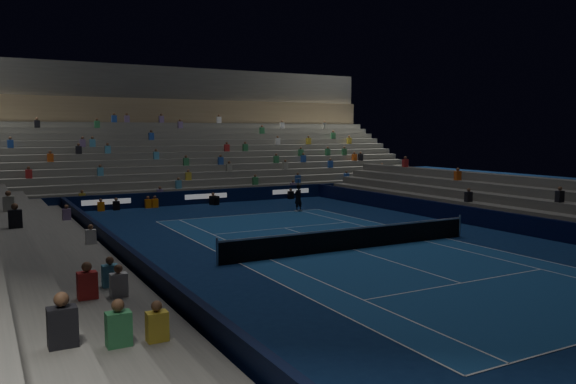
% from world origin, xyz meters
% --- Properties ---
extents(ground, '(90.00, 90.00, 0.00)m').
position_xyz_m(ground, '(0.00, 0.00, 0.00)').
color(ground, '#0D224E').
rests_on(ground, ground).
extents(court_surface, '(10.97, 23.77, 0.01)m').
position_xyz_m(court_surface, '(0.00, 0.00, 0.01)').
color(court_surface, navy).
rests_on(court_surface, ground).
extents(sponsor_barrier_far, '(44.00, 0.25, 1.00)m').
position_xyz_m(sponsor_barrier_far, '(0.00, 18.50, 0.50)').
color(sponsor_barrier_far, black).
rests_on(sponsor_barrier_far, ground).
extents(sponsor_barrier_east, '(0.25, 37.00, 1.00)m').
position_xyz_m(sponsor_barrier_east, '(9.70, 0.00, 0.50)').
color(sponsor_barrier_east, black).
rests_on(sponsor_barrier_east, ground).
extents(sponsor_barrier_west, '(0.25, 37.00, 1.00)m').
position_xyz_m(sponsor_barrier_west, '(-9.70, 0.00, 0.50)').
color(sponsor_barrier_west, black).
rests_on(sponsor_barrier_west, ground).
extents(grandstand_main, '(44.00, 15.20, 11.20)m').
position_xyz_m(grandstand_main, '(0.00, 27.90, 3.38)').
color(grandstand_main, slate).
rests_on(grandstand_main, ground).
extents(grandstand_east, '(5.00, 37.00, 2.50)m').
position_xyz_m(grandstand_east, '(13.17, 0.00, 0.92)').
color(grandstand_east, '#60605C').
rests_on(grandstand_east, ground).
extents(grandstand_west, '(5.00, 37.00, 2.50)m').
position_xyz_m(grandstand_west, '(-13.17, 0.00, 0.92)').
color(grandstand_west, '#60605C').
rests_on(grandstand_west, ground).
extents(tennis_net, '(12.90, 0.10, 1.10)m').
position_xyz_m(tennis_net, '(0.00, 0.00, 0.50)').
color(tennis_net, '#B2B2B7').
rests_on(tennis_net, ground).
extents(tennis_player, '(0.75, 0.60, 1.78)m').
position_xyz_m(tennis_player, '(3.84, 11.65, 0.89)').
color(tennis_player, black).
rests_on(tennis_player, ground).
extents(broadcast_camera, '(0.66, 1.01, 0.63)m').
position_xyz_m(broadcast_camera, '(0.28, 17.47, 0.32)').
color(broadcast_camera, black).
rests_on(broadcast_camera, ground).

